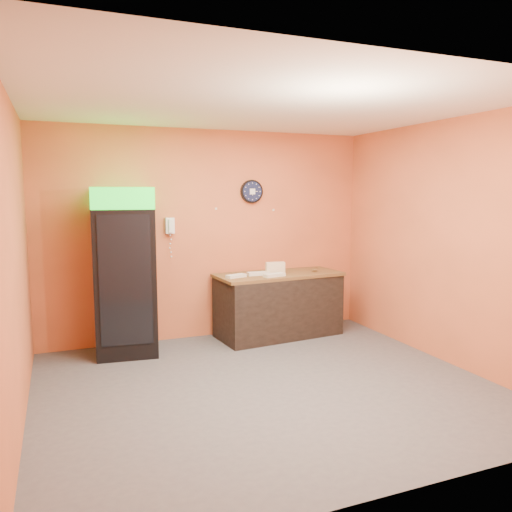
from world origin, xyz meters
TOP-DOWN VIEW (x-y plane):
  - floor at (0.00, 0.00)m, footprint 4.50×4.50m
  - back_wall at (0.00, 2.00)m, footprint 4.50×0.02m
  - left_wall at (-2.25, 0.00)m, footprint 0.02×4.00m
  - right_wall at (2.25, 0.00)m, footprint 0.02×4.00m
  - ceiling at (0.00, 0.00)m, footprint 4.50×4.00m
  - beverage_cooler at (-1.17, 1.60)m, footprint 0.79×0.79m
  - prep_counter at (0.87, 1.63)m, footprint 1.73×0.90m
  - wall_clock at (0.61, 1.97)m, footprint 0.32×0.06m
  - wall_phone at (-0.54, 1.95)m, footprint 0.11×0.10m
  - butcher_paper at (0.87, 1.63)m, footprint 1.76×0.86m
  - sub_roll_stack at (0.80, 1.58)m, footprint 0.27×0.13m
  - wrapped_sandwich_left at (0.22, 1.53)m, footprint 0.29×0.19m
  - wrapped_sandwich_mid at (0.71, 1.41)m, footprint 0.31×0.17m
  - wrapped_sandwich_right at (0.56, 1.59)m, footprint 0.30×0.13m
  - kitchen_tool at (0.73, 1.71)m, footprint 0.05×0.05m

SIDE VIEW (x-z plane):
  - floor at x=0.00m, z-range 0.00..0.00m
  - prep_counter at x=0.87m, z-range 0.00..0.83m
  - butcher_paper at x=0.87m, z-range 0.83..0.87m
  - wrapped_sandwich_left at x=0.22m, z-range 0.87..0.91m
  - wrapped_sandwich_mid at x=0.71m, z-range 0.87..0.91m
  - wrapped_sandwich_right at x=0.56m, z-range 0.87..0.91m
  - kitchen_tool at x=0.73m, z-range 0.87..0.93m
  - sub_roll_stack at x=0.80m, z-range 0.87..1.03m
  - beverage_cooler at x=-1.17m, z-range -0.02..2.01m
  - back_wall at x=0.00m, z-range 0.00..2.80m
  - left_wall at x=-2.25m, z-range 0.00..2.80m
  - right_wall at x=2.25m, z-range 0.00..2.80m
  - wall_phone at x=-0.54m, z-range 1.43..1.64m
  - wall_clock at x=0.61m, z-range 1.82..2.14m
  - ceiling at x=0.00m, z-range 2.79..2.81m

